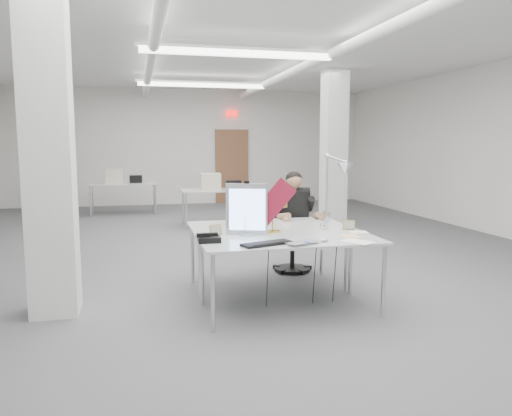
# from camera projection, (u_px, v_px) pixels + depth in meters

# --- Properties ---
(room_shell) EXTENTS (10.04, 14.04, 3.24)m
(room_shell) POSITION_uv_depth(u_px,v_px,m) (240.00, 144.00, 7.42)
(room_shell) COLOR #525254
(room_shell) RESTS_ON ground
(desk_main) EXTENTS (1.80, 0.90, 0.02)m
(desk_main) POSITION_uv_depth(u_px,v_px,m) (290.00, 240.00, 4.99)
(desk_main) COLOR silver
(desk_main) RESTS_ON room_shell
(desk_second) EXTENTS (1.80, 0.90, 0.02)m
(desk_second) POSITION_uv_depth(u_px,v_px,m) (267.00, 226.00, 5.86)
(desk_second) COLOR silver
(desk_second) RESTS_ON room_shell
(bg_desk_a) EXTENTS (1.60, 0.80, 0.02)m
(bg_desk_a) POSITION_uv_depth(u_px,v_px,m) (220.00, 190.00, 10.35)
(bg_desk_a) COLOR silver
(bg_desk_a) RESTS_ON room_shell
(bg_desk_b) EXTENTS (1.60, 0.80, 0.02)m
(bg_desk_b) POSITION_uv_depth(u_px,v_px,m) (123.00, 184.00, 12.01)
(bg_desk_b) COLOR silver
(bg_desk_b) RESTS_ON room_shell
(filing_cabinet) EXTENTS (0.45, 0.55, 1.20)m
(filing_cabinet) POSITION_uv_depth(u_px,v_px,m) (58.00, 186.00, 13.03)
(filing_cabinet) COLOR gray
(filing_cabinet) RESTS_ON room_shell
(office_chair) EXTENTS (0.56, 0.56, 0.98)m
(office_chair) POSITION_uv_depth(u_px,v_px,m) (292.00, 235.00, 6.63)
(office_chair) COLOR black
(office_chair) RESTS_ON room_shell
(seated_person) EXTENTS (0.60, 0.70, 0.93)m
(seated_person) POSITION_uv_depth(u_px,v_px,m) (294.00, 205.00, 6.53)
(seated_person) COLOR black
(seated_person) RESTS_ON office_chair
(monitor) EXTENTS (0.42, 0.18, 0.54)m
(monitor) POSITION_uv_depth(u_px,v_px,m) (247.00, 209.00, 5.16)
(monitor) COLOR #B6B7BB
(monitor) RESTS_ON desk_main
(pennant) EXTENTS (0.51, 0.09, 0.55)m
(pennant) POSITION_uv_depth(u_px,v_px,m) (272.00, 204.00, 5.18)
(pennant) COLOR maroon
(pennant) RESTS_ON monitor
(keyboard) EXTENTS (0.53, 0.31, 0.02)m
(keyboard) POSITION_uv_depth(u_px,v_px,m) (267.00, 244.00, 4.68)
(keyboard) COLOR black
(keyboard) RESTS_ON desk_main
(laptop) EXTENTS (0.41, 0.35, 0.03)m
(laptop) POSITION_uv_depth(u_px,v_px,m) (307.00, 244.00, 4.65)
(laptop) COLOR #AFB0B4
(laptop) RESTS_ON desk_main
(mouse) EXTENTS (0.09, 0.07, 0.03)m
(mouse) POSITION_uv_depth(u_px,v_px,m) (324.00, 240.00, 4.82)
(mouse) COLOR #ACACB1
(mouse) RESTS_ON desk_main
(bankers_lamp) EXTENTS (0.32, 0.19, 0.34)m
(bankers_lamp) POSITION_uv_depth(u_px,v_px,m) (272.00, 216.00, 5.33)
(bankers_lamp) COLOR #C2833C
(bankers_lamp) RESTS_ON desk_main
(desk_phone) EXTENTS (0.23, 0.21, 0.05)m
(desk_phone) POSITION_uv_depth(u_px,v_px,m) (209.00, 239.00, 4.82)
(desk_phone) COLOR black
(desk_phone) RESTS_ON desk_main
(picture_frame_left) EXTENTS (0.15, 0.09, 0.11)m
(picture_frame_left) POSITION_uv_depth(u_px,v_px,m) (216.00, 230.00, 5.16)
(picture_frame_left) COLOR tan
(picture_frame_left) RESTS_ON desk_main
(picture_frame_right) EXTENTS (0.14, 0.10, 0.11)m
(picture_frame_right) POSITION_uv_depth(u_px,v_px,m) (349.00, 225.00, 5.49)
(picture_frame_right) COLOR #A88B48
(picture_frame_right) RESTS_ON desk_main
(desk_clock) EXTENTS (0.09, 0.04, 0.09)m
(desk_clock) POSITION_uv_depth(u_px,v_px,m) (324.00, 225.00, 5.50)
(desk_clock) COLOR #A5A5A9
(desk_clock) RESTS_ON desk_main
(paper_stack_a) EXTENTS (0.33, 0.36, 0.01)m
(paper_stack_a) POSITION_uv_depth(u_px,v_px,m) (357.00, 242.00, 4.82)
(paper_stack_a) COLOR white
(paper_stack_a) RESTS_ON desk_main
(paper_stack_b) EXTENTS (0.18, 0.24, 0.01)m
(paper_stack_b) POSITION_uv_depth(u_px,v_px,m) (350.00, 237.00, 5.08)
(paper_stack_b) COLOR #EECC8E
(paper_stack_b) RESTS_ON desk_main
(paper_stack_c) EXTENTS (0.22, 0.17, 0.01)m
(paper_stack_c) POSITION_uv_depth(u_px,v_px,m) (358.00, 232.00, 5.34)
(paper_stack_c) COLOR white
(paper_stack_c) RESTS_ON desk_main
(beige_monitor) EXTENTS (0.38, 0.36, 0.34)m
(beige_monitor) POSITION_uv_depth(u_px,v_px,m) (250.00, 210.00, 5.84)
(beige_monitor) COLOR beige
(beige_monitor) RESTS_ON desk_second
(architect_lamp) EXTENTS (0.25, 0.67, 0.86)m
(architect_lamp) POSITION_uv_depth(u_px,v_px,m) (335.00, 188.00, 5.83)
(architect_lamp) COLOR silver
(architect_lamp) RESTS_ON desk_second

